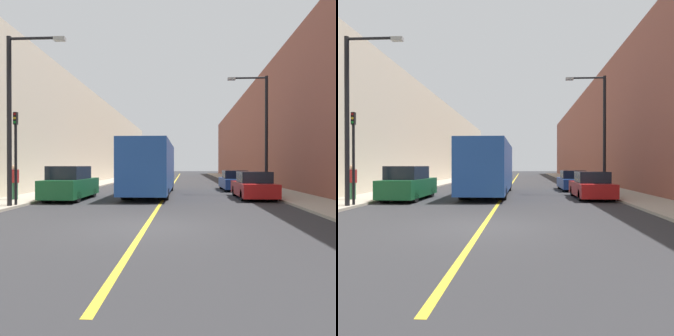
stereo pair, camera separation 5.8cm
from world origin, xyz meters
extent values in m
plane|color=#2D2D30|center=(0.00, 0.00, 0.00)|extent=(200.00, 200.00, 0.00)
cube|color=#A89E8C|center=(-7.49, 30.00, 0.06)|extent=(2.67, 72.00, 0.12)
cube|color=#A89E8C|center=(7.49, 30.00, 0.06)|extent=(2.67, 72.00, 0.12)
cube|color=beige|center=(-10.83, 30.00, 4.97)|extent=(4.00, 72.00, 9.95)
cube|color=brown|center=(10.83, 30.00, 5.63)|extent=(4.00, 72.00, 11.26)
cube|color=gold|center=(0.00, 30.00, 0.00)|extent=(0.16, 72.00, 0.01)
cube|color=#1E4793|center=(-0.98, 11.05, 1.82)|extent=(2.57, 10.47, 2.99)
cube|color=black|center=(-0.98, 5.85, 2.34)|extent=(2.18, 0.04, 1.35)
cylinder|color=black|center=(-1.98, 7.81, 0.54)|extent=(0.57, 1.08, 1.08)
cylinder|color=black|center=(0.03, 7.81, 0.54)|extent=(0.57, 1.08, 1.08)
cylinder|color=black|center=(-1.98, 14.30, 0.54)|extent=(0.57, 1.08, 1.08)
cylinder|color=black|center=(0.03, 14.30, 0.54)|extent=(0.57, 1.08, 1.08)
cube|color=#145128|center=(-5.04, 7.68, 0.67)|extent=(1.86, 4.65, 0.94)
cube|color=black|center=(-5.04, 7.45, 1.49)|extent=(1.64, 2.56, 0.70)
cube|color=black|center=(-5.04, 5.39, 0.84)|extent=(1.58, 0.04, 0.42)
cylinder|color=black|center=(-5.77, 6.24, 0.34)|extent=(0.41, 0.68, 0.68)
cylinder|color=black|center=(-4.32, 6.24, 0.34)|extent=(0.41, 0.68, 0.68)
cylinder|color=black|center=(-5.77, 9.12, 0.34)|extent=(0.41, 0.68, 0.68)
cylinder|color=black|center=(-4.32, 9.12, 0.34)|extent=(0.41, 0.68, 0.68)
cube|color=maroon|center=(5.06, 8.92, 0.55)|extent=(1.87, 4.67, 0.73)
cube|color=black|center=(5.06, 8.69, 1.22)|extent=(1.64, 2.10, 0.62)
cube|color=black|center=(5.06, 6.62, 0.68)|extent=(1.59, 0.04, 0.33)
cylinder|color=black|center=(4.33, 7.47, 0.31)|extent=(0.41, 0.62, 0.62)
cylinder|color=black|center=(5.79, 7.47, 0.31)|extent=(0.41, 0.62, 0.62)
cylinder|color=black|center=(4.33, 10.37, 0.31)|extent=(0.41, 0.62, 0.62)
cylinder|color=black|center=(5.79, 10.37, 0.31)|extent=(0.41, 0.62, 0.62)
cube|color=navy|center=(4.92, 15.23, 0.54)|extent=(1.86, 4.75, 0.71)
cube|color=black|center=(4.92, 15.00, 1.20)|extent=(1.64, 2.14, 0.61)
cube|color=black|center=(4.92, 12.89, 0.67)|extent=(1.58, 0.04, 0.32)
cylinder|color=black|center=(4.19, 13.76, 0.31)|extent=(0.41, 0.62, 0.62)
cylinder|color=black|center=(5.64, 13.76, 0.31)|extent=(0.41, 0.62, 0.62)
cylinder|color=black|center=(4.19, 16.70, 0.31)|extent=(0.41, 0.62, 0.62)
cylinder|color=black|center=(5.64, 16.70, 0.31)|extent=(0.41, 0.62, 0.62)
cylinder|color=black|center=(-6.46, 3.98, 3.80)|extent=(0.20, 0.20, 7.37)
cylinder|color=black|center=(-5.34, 3.98, 7.39)|extent=(2.25, 0.12, 0.12)
cube|color=#999993|center=(-4.21, 3.98, 7.34)|extent=(0.50, 0.24, 0.16)
cylinder|color=black|center=(6.46, 11.59, 3.89)|extent=(0.20, 0.20, 7.54)
cylinder|color=black|center=(5.34, 11.59, 7.56)|extent=(2.25, 0.12, 0.12)
cube|color=#999993|center=(4.21, 11.59, 7.51)|extent=(0.50, 0.24, 0.16)
cylinder|color=black|center=(-6.36, 4.33, 1.91)|extent=(0.12, 0.12, 3.59)
cube|color=black|center=(-6.36, 4.33, 3.98)|extent=(0.16, 0.16, 0.55)
cylinder|color=#B21919|center=(-6.36, 4.24, 4.16)|extent=(0.11, 0.02, 0.11)
cylinder|color=yellow|center=(-6.36, 4.24, 3.98)|extent=(0.11, 0.02, 0.11)
cylinder|color=green|center=(-6.36, 4.24, 3.80)|extent=(0.11, 0.02, 0.11)
cylinder|color=#336B47|center=(-7.73, 6.59, 0.55)|extent=(0.18, 0.18, 0.86)
cylinder|color=#336B47|center=(-7.55, 6.59, 0.55)|extent=(0.18, 0.18, 0.86)
cube|color=maroon|center=(-7.64, 6.59, 1.33)|extent=(0.40, 0.22, 0.68)
sphere|color=tan|center=(-7.64, 6.59, 1.79)|extent=(0.25, 0.25, 0.25)
camera|label=1|loc=(1.20, -9.90, 1.87)|focal=35.00mm
camera|label=2|loc=(1.26, -9.89, 1.87)|focal=35.00mm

